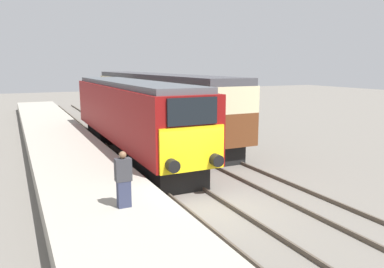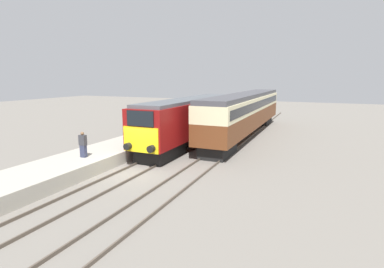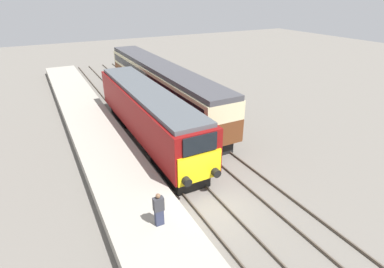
{
  "view_description": "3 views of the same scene",
  "coord_description": "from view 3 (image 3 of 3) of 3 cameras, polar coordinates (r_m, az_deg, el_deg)",
  "views": [
    {
      "loc": [
        -5.57,
        -10.53,
        4.68
      ],
      "look_at": [
        0.0,
        0.99,
        2.33
      ],
      "focal_mm": 35.0,
      "sensor_mm": 36.0,
      "label": 1
    },
    {
      "loc": [
        10.18,
        -14.4,
        5.58
      ],
      "look_at": [
        1.7,
        4.99,
        1.6
      ],
      "focal_mm": 28.0,
      "sensor_mm": 36.0,
      "label": 2
    },
    {
      "loc": [
        -6.41,
        -10.27,
        9.85
      ],
      "look_at": [
        1.7,
        4.99,
        1.6
      ],
      "focal_mm": 28.0,
      "sensor_mm": 36.0,
      "label": 3
    }
  ],
  "objects": [
    {
      "name": "ground_plane",
      "position": [
        15.61,
        3.18,
        -13.66
      ],
      "size": [
        120.0,
        120.0,
        0.0
      ],
      "primitive_type": "plane",
      "color": "slate"
    },
    {
      "name": "platform_left",
      "position": [
        20.8,
        -16.29,
        -2.6
      ],
      "size": [
        3.5,
        50.0,
        0.81
      ],
      "color": "#9E998C",
      "rests_on": "ground_plane"
    },
    {
      "name": "rails_near_track",
      "position": [
        19.23,
        -4.51,
        -5.13
      ],
      "size": [
        1.51,
        60.0,
        0.14
      ],
      "color": "#4C4238",
      "rests_on": "ground_plane"
    },
    {
      "name": "rails_far_track",
      "position": [
        20.62,
        4.17,
        -2.87
      ],
      "size": [
        1.5,
        60.0,
        0.14
      ],
      "color": "#4C4238",
      "rests_on": "ground_plane"
    },
    {
      "name": "locomotive",
      "position": [
        21.15,
        -8.41,
        4.0
      ],
      "size": [
        2.7,
        15.26,
        3.9
      ],
      "color": "black",
      "rests_on": "ground_plane"
    },
    {
      "name": "passenger_carriage",
      "position": [
        27.37,
        -6.01,
        9.82
      ],
      "size": [
        2.75,
        21.1,
        4.12
      ],
      "color": "black",
      "rests_on": "ground_plane"
    },
    {
      "name": "person_on_platform",
      "position": [
        13.0,
        -6.34,
        -14.11
      ],
      "size": [
        0.44,
        0.26,
        1.58
      ],
      "color": "#2D334C",
      "rests_on": "platform_left"
    }
  ]
}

